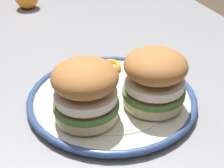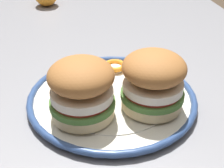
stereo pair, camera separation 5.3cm
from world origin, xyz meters
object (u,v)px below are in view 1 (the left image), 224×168
(dinner_plate, at_px, (112,98))
(dining_table, at_px, (103,133))
(sandwich_half_right, at_px, (85,90))
(sandwich_half_left, at_px, (155,78))

(dinner_plate, bearing_deg, dining_table, -167.47)
(dining_table, xyz_separation_m, sandwich_half_right, (0.08, -0.05, 0.17))
(dining_table, distance_m, dinner_plate, 0.12)
(dining_table, relative_size, sandwich_half_left, 12.92)
(dining_table, relative_size, dinner_plate, 4.53)
(dining_table, xyz_separation_m, dinner_plate, (0.04, 0.01, 0.11))
(dinner_plate, relative_size, sandwich_half_left, 2.85)
(dining_table, xyz_separation_m, sandwich_half_left, (0.08, 0.07, 0.17))
(dinner_plate, xyz_separation_m, sandwich_half_right, (0.05, -0.06, 0.06))
(dinner_plate, distance_m, sandwich_half_left, 0.10)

